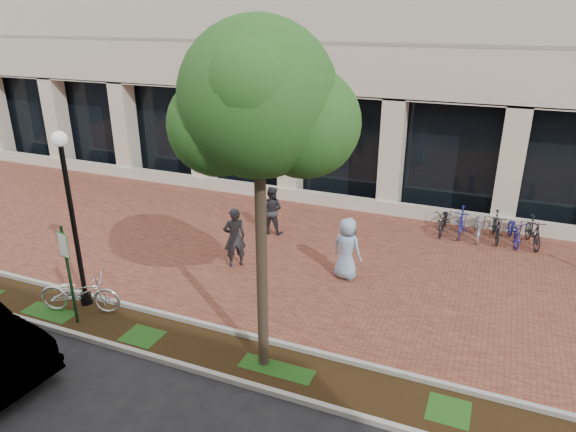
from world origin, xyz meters
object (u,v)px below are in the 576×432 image
at_px(lamppost, 72,212).
at_px(locked_bicycle, 80,293).
at_px(pedestrian_left, 235,237).
at_px(street_tree, 261,110).
at_px(bike_rack_cluster, 487,226).
at_px(parking_sign, 67,263).
at_px(pedestrian_right, 347,249).
at_px(pedestrian_mid, 271,210).

height_order(lamppost, locked_bicycle, lamppost).
height_order(lamppost, pedestrian_left, lamppost).
height_order(street_tree, bike_rack_cluster, street_tree).
relative_size(parking_sign, locked_bicycle, 1.25).
distance_m(parking_sign, locked_bicycle, 1.19).
distance_m(parking_sign, pedestrian_right, 7.14).
xyz_separation_m(lamppost, pedestrian_right, (5.74, 3.94, -1.64)).
bearing_deg(lamppost, parking_sign, -61.13).
bearing_deg(pedestrian_right, lamppost, 50.51).
height_order(locked_bicycle, pedestrian_mid, pedestrian_mid).
bearing_deg(street_tree, parking_sign, -175.51).
relative_size(lamppost, bike_rack_cluster, 1.30).
bearing_deg(pedestrian_mid, parking_sign, 67.79).
xyz_separation_m(pedestrian_mid, bike_rack_cluster, (6.73, 2.28, -0.37)).
bearing_deg(locked_bicycle, pedestrian_right, -70.46).
bearing_deg(pedestrian_left, locked_bicycle, 16.58).
distance_m(pedestrian_left, bike_rack_cluster, 8.32).
distance_m(parking_sign, pedestrian_mid, 7.15).
height_order(pedestrian_left, pedestrian_right, pedestrian_left).
xyz_separation_m(parking_sign, pedestrian_left, (2.08, 4.18, -0.70)).
relative_size(locked_bicycle, pedestrian_mid, 1.24).
bearing_deg(pedestrian_right, parking_sign, 57.72).
relative_size(parking_sign, street_tree, 0.36).
xyz_separation_m(pedestrian_left, pedestrian_right, (3.22, 0.55, -0.01)).
bearing_deg(bike_rack_cluster, lamppost, -142.69).
xyz_separation_m(lamppost, pedestrian_mid, (2.50, 6.02, -1.71)).
distance_m(lamppost, street_tree, 6.01).
relative_size(street_tree, pedestrian_mid, 4.25).
bearing_deg(bike_rack_cluster, locked_bicycle, -141.03).
height_order(pedestrian_mid, bike_rack_cluster, pedestrian_mid).
bearing_deg(lamppost, locked_bicycle, -61.10).
relative_size(pedestrian_left, pedestrian_mid, 1.10).
bearing_deg(street_tree, pedestrian_left, 125.99).
height_order(parking_sign, pedestrian_left, parking_sign).
bearing_deg(street_tree, lamppost, 175.62).
distance_m(pedestrian_left, pedestrian_mid, 2.62).
xyz_separation_m(street_tree, pedestrian_right, (0.46, 4.34, -4.49)).
distance_m(parking_sign, bike_rack_cluster, 12.69).
distance_m(street_tree, pedestrian_mid, 8.35).
bearing_deg(pedestrian_right, bike_rack_cluster, -112.63).
xyz_separation_m(locked_bicycle, bike_rack_cluster, (9.05, 8.62, -0.08)).
height_order(pedestrian_right, bike_rack_cluster, pedestrian_right).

